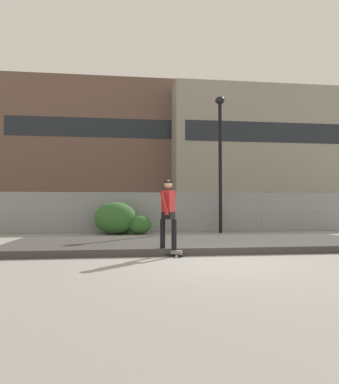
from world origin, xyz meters
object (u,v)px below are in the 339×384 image
(parked_car_far, at_px, (294,212))
(shrub_left, at_px, (115,218))
(parked_car_near, at_px, (101,213))
(shrub_center, at_px, (139,225))
(skater, at_px, (168,211))
(skateboard, at_px, (168,254))
(street_lamp, at_px, (220,147))
(parked_car_mid, at_px, (202,212))

(parked_car_far, distance_m, shrub_left, 11.24)
(parked_car_near, xyz_separation_m, parked_car_far, (11.35, 0.04, 0.00))
(parked_car_near, relative_size, shrub_center, 4.16)
(skater, bearing_deg, skateboard, 180.00)
(parked_car_far, distance_m, shrub_center, 10.36)
(parked_car_near, relative_size, shrub_left, 2.45)
(street_lamp, height_order, shrub_left, street_lamp)
(street_lamp, height_order, shrub_center, street_lamp)
(street_lamp, height_order, parked_car_mid, street_lamp)
(shrub_left, bearing_deg, skater, -76.74)
(parked_car_near, bearing_deg, parked_car_far, 0.19)
(skateboard, bearing_deg, shrub_left, 103.26)
(skater, distance_m, parked_car_far, 14.00)
(street_lamp, bearing_deg, parked_car_mid, 88.54)
(skater, height_order, shrub_left, skater)
(parked_car_mid, bearing_deg, shrub_left, -137.45)
(parked_car_near, bearing_deg, skater, -76.94)
(skateboard, relative_size, parked_car_near, 0.18)
(skateboard, relative_size, parked_car_far, 0.18)
(skateboard, bearing_deg, shrub_center, 94.56)
(skater, xyz_separation_m, parked_car_near, (-2.51, 10.81, -0.28))
(skateboard, distance_m, parked_car_mid, 11.49)
(skateboard, bearing_deg, parked_car_near, 103.06)
(skater, distance_m, shrub_center, 6.48)
(parked_car_near, relative_size, parked_car_far, 0.99)
(parked_car_mid, bearing_deg, shrub_center, -129.88)
(parked_car_near, height_order, shrub_left, parked_car_near)
(street_lamp, bearing_deg, skateboard, -115.62)
(street_lamp, distance_m, shrub_left, 5.73)
(shrub_center, bearing_deg, parked_car_mid, 50.12)
(parked_car_far, bearing_deg, shrub_center, -154.62)
(skateboard, relative_size, shrub_center, 0.74)
(skater, relative_size, parked_car_far, 0.41)
(street_lamp, bearing_deg, parked_car_far, 36.67)
(parked_car_far, height_order, shrub_left, parked_car_far)
(parked_car_far, xyz_separation_m, shrub_left, (-10.38, -4.32, -0.14))
(street_lamp, distance_m, parked_car_far, 7.70)
(skateboard, height_order, shrub_center, shrub_center)
(shrub_left, relative_size, shrub_center, 1.70)
(skateboard, xyz_separation_m, shrub_left, (-1.54, 6.54, 0.64))
(shrub_left, xyz_separation_m, shrub_center, (1.03, -0.12, -0.29))
(street_lamp, xyz_separation_m, parked_car_mid, (0.11, 4.33, -3.11))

